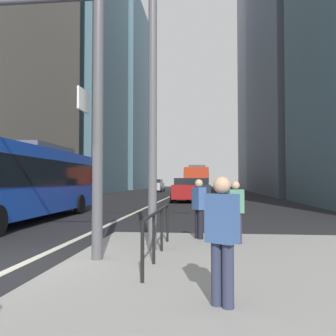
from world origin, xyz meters
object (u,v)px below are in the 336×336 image
city_bus_blue_oncoming (21,178)px  car_receding_near (199,190)px  car_oncoming_mid (157,185)px  car_receding_far (184,190)px  pedestrian_waiting (236,209)px  city_bus_red_distant (200,180)px  pedestrian_walking (199,206)px  city_bus_red_receding (198,180)px  traffic_signal_gantry (7,69)px  street_lamp_post (153,30)px  pedestrian_far (222,234)px

city_bus_blue_oncoming → car_receding_near: size_ratio=2.65×
car_oncoming_mid → car_receding_near: bearing=-74.7°
car_receding_far → pedestrian_waiting: (2.41, -19.51, 0.03)m
city_bus_red_distant → pedestrian_walking: (0.65, -52.29, -0.79)m
car_receding_far → pedestrian_walking: (1.48, -18.82, 0.05)m
city_bus_red_distant → car_receding_far: size_ratio=2.49×
city_bus_red_receding → traffic_signal_gantry: size_ratio=1.92×
city_bus_red_receding → car_oncoming_mid: (-6.59, 12.90, -0.85)m
traffic_signal_gantry → street_lamp_post: size_ratio=0.75×
car_receding_near → car_receding_far: bearing=-174.3°
car_oncoming_mid → car_receding_near: same height
car_oncoming_mid → city_bus_blue_oncoming: bearing=-90.4°
car_receding_near → pedestrian_walking: bearing=-89.0°
city_bus_red_distant → car_receding_near: size_ratio=2.45×
city_bus_red_distant → car_receding_near: 33.37m
traffic_signal_gantry → pedestrian_walking: bearing=34.8°
traffic_signal_gantry → city_bus_blue_oncoming: bearing=116.3°
car_oncoming_mid → street_lamp_post: street_lamp_post is taller
traffic_signal_gantry → pedestrian_walking: (3.99, 2.77, -3.06)m
car_receding_far → pedestrian_waiting: size_ratio=2.86×
pedestrian_far → pedestrian_walking: bearing=94.2°
city_bus_red_distant → car_receding_far: 33.49m
city_bus_blue_oncoming → car_oncoming_mid: city_bus_blue_oncoming is taller
car_oncoming_mid → pedestrian_waiting: (8.15, -44.80, 0.03)m
car_receding_near → pedestrian_waiting: 19.67m
street_lamp_post → traffic_signal_gantry: bearing=-159.3°
traffic_signal_gantry → pedestrian_waiting: bearing=22.9°
city_bus_red_distant → car_oncoming_mid: (-6.57, -8.18, -0.84)m
car_receding_near → street_lamp_post: street_lamp_post is taller
city_bus_blue_oncoming → city_bus_red_distant: 48.45m
city_bus_red_receding → street_lamp_post: 33.04m
city_bus_red_receding → traffic_signal_gantry: bearing=-95.6°
traffic_signal_gantry → pedestrian_walking: size_ratio=3.70×
city_bus_red_receding → pedestrian_waiting: (1.56, -31.90, -0.82)m
city_bus_red_receding → car_receding_far: city_bus_red_receding is taller
city_bus_red_distant → car_receding_near: city_bus_red_distant is taller
city_bus_red_receding → pedestrian_far: 36.42m
city_bus_red_receding → street_lamp_post: bearing=-90.7°
car_oncoming_mid → pedestrian_waiting: 45.53m
car_receding_far → car_oncoming_mid: bearing=102.8°
pedestrian_walking → pedestrian_waiting: bearing=-36.7°
traffic_signal_gantry → car_oncoming_mid: bearing=93.9°
city_bus_red_receding → traffic_signal_gantry: traffic_signal_gantry is taller
street_lamp_post → pedestrian_far: (1.42, -3.54, -4.23)m
car_receding_near → car_receding_far: (-1.16, -0.12, -0.00)m
car_receding_near → pedestrian_far: car_receding_near is taller
city_bus_red_receding → city_bus_red_distant: (-0.02, 21.08, -0.00)m
car_receding_far → pedestrian_waiting: bearing=-83.0°
city_bus_blue_oncoming → city_bus_red_receding: same height
car_receding_near → pedestrian_far: bearing=-88.4°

